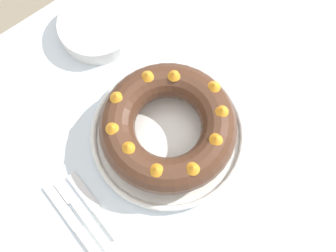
# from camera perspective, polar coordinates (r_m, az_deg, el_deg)

# --- Properties ---
(ground_plane) EXTENTS (8.00, 8.00, 0.00)m
(ground_plane) POSITION_cam_1_polar(r_m,az_deg,el_deg) (1.55, 1.37, -10.68)
(ground_plane) COLOR gray
(dining_table) EXTENTS (1.46, 0.96, 0.73)m
(dining_table) POSITION_cam_1_polar(r_m,az_deg,el_deg) (0.92, 2.27, -3.89)
(dining_table) COLOR silver
(dining_table) RESTS_ON ground_plane
(serving_dish) EXTENTS (0.33, 0.33, 0.02)m
(serving_dish) POSITION_cam_1_polar(r_m,az_deg,el_deg) (0.83, 0.00, -1.13)
(serving_dish) COLOR white
(serving_dish) RESTS_ON dining_table
(bundt_cake) EXTENTS (0.28, 0.28, 0.08)m
(bundt_cake) POSITION_cam_1_polar(r_m,az_deg,el_deg) (0.79, 0.00, 0.02)
(bundt_cake) COLOR #4C2D1E
(bundt_cake) RESTS_ON serving_dish
(fork) EXTENTS (0.02, 0.19, 0.01)m
(fork) POSITION_cam_1_polar(r_m,az_deg,el_deg) (0.82, -12.58, -11.98)
(fork) COLOR white
(fork) RESTS_ON dining_table
(serving_knife) EXTENTS (0.02, 0.20, 0.01)m
(serving_knife) POSITION_cam_1_polar(r_m,az_deg,el_deg) (0.81, -12.76, -14.53)
(serving_knife) COLOR white
(serving_knife) RESTS_ON dining_table
(cake_knife) EXTENTS (0.02, 0.16, 0.01)m
(cake_knife) POSITION_cam_1_polar(r_m,az_deg,el_deg) (0.81, -10.27, -11.88)
(cake_knife) COLOR white
(cake_knife) RESTS_ON dining_table
(side_bowl) EXTENTS (0.18, 0.18, 0.04)m
(side_bowl) POSITION_cam_1_polar(r_m,az_deg,el_deg) (0.95, -10.24, 13.91)
(side_bowl) COLOR white
(side_bowl) RESTS_ON dining_table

